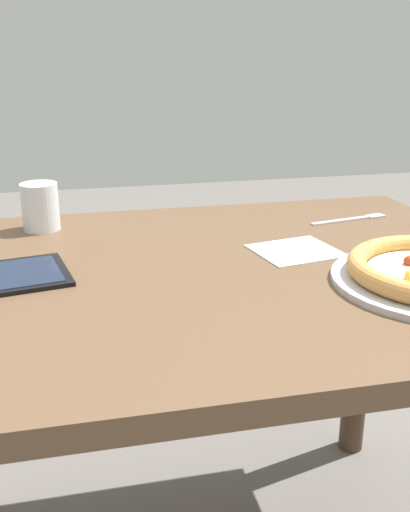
{
  "coord_description": "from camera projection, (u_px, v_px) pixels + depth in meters",
  "views": [
    {
      "loc": [
        -0.24,
        -1.04,
        1.15
      ],
      "look_at": [
        -0.01,
        -0.01,
        0.78
      ],
      "focal_mm": 42.89,
      "sensor_mm": 36.0,
      "label": 1
    }
  ],
  "objects": [
    {
      "name": "water_cup_clear",
      "position": [
        40.0,
        206.0,
        1.36
      ],
      "size": [
        0.08,
        0.08,
        0.11
      ],
      "color": "silver",
      "rests_on": "dining_table"
    },
    {
      "name": "paper_napkin",
      "position": [
        296.0,
        251.0,
        1.23
      ],
      "size": [
        0.18,
        0.17,
        0.0
      ],
      "primitive_type": "cube",
      "rotation": [
        0.0,
        0.0,
        0.19
      ],
      "color": "white",
      "rests_on": "dining_table"
    },
    {
      "name": "fork",
      "position": [
        352.0,
        219.0,
        1.45
      ],
      "size": [
        0.2,
        0.06,
        0.0
      ],
      "color": "silver",
      "rests_on": "dining_table"
    },
    {
      "name": "dining_table",
      "position": [
        207.0,
        322.0,
        1.18
      ],
      "size": [
        1.22,
        0.89,
        0.75
      ],
      "color": "brown",
      "rests_on": "ground"
    }
  ]
}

